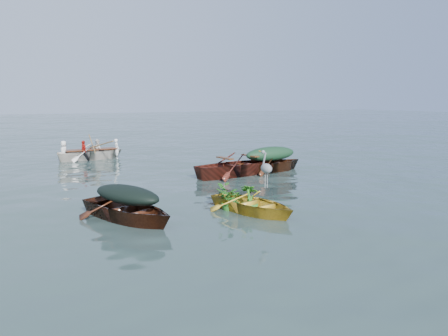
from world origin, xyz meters
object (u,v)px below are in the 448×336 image
(dark_covered_boat, at_px, (128,220))
(green_tarp_boat, at_px, (270,172))
(rowed_boat, at_px, (91,160))
(yellow_dinghy, at_px, (252,213))
(heron, at_px, (266,174))
(open_wooden_boat, at_px, (238,176))

(dark_covered_boat, distance_m, green_tarp_boat, 7.48)
(dark_covered_boat, bearing_deg, rowed_boat, 59.33)
(yellow_dinghy, height_order, dark_covered_boat, dark_covered_boat)
(green_tarp_boat, relative_size, rowed_boat, 1.01)
(heron, bearing_deg, dark_covered_boat, 154.36)
(yellow_dinghy, bearing_deg, rowed_boat, 81.37)
(dark_covered_boat, bearing_deg, green_tarp_boat, 7.76)
(dark_covered_boat, height_order, open_wooden_boat, open_wooden_boat)
(rowed_boat, bearing_deg, green_tarp_boat, -144.69)
(open_wooden_boat, height_order, rowed_boat, open_wooden_boat)
(rowed_boat, relative_size, heron, 4.24)
(dark_covered_boat, xyz_separation_m, open_wooden_boat, (4.78, 3.94, 0.00))
(rowed_boat, distance_m, heron, 10.92)
(green_tarp_boat, xyz_separation_m, heron, (-2.94, -4.55, 0.85))
(dark_covered_boat, distance_m, heron, 3.42)
(yellow_dinghy, bearing_deg, green_tarp_boat, 35.43)
(heron, bearing_deg, rowed_boat, 84.19)
(rowed_boat, height_order, heron, heron)
(yellow_dinghy, height_order, green_tarp_boat, green_tarp_boat)
(green_tarp_boat, bearing_deg, heron, 139.00)
(yellow_dinghy, bearing_deg, heron, 5.19)
(open_wooden_boat, distance_m, heron, 4.67)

